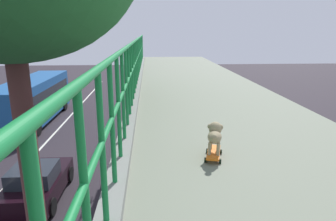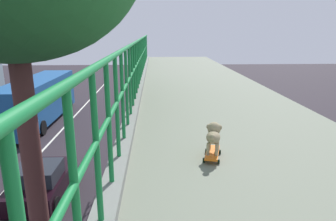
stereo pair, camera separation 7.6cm
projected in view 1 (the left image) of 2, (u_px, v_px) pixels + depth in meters
name	position (u px, v px, depth m)	size (l,w,h in m)	color
car_black_fifth	(37.00, 183.00, 12.01)	(1.99, 3.81, 1.49)	black
city_bus	(33.00, 99.00, 21.65)	(2.57, 10.36, 3.19)	#194C8A
toy_skateboard	(214.00, 153.00, 3.48)	(0.27, 0.45, 0.08)	orange
small_dog	(215.00, 134.00, 3.44)	(0.22, 0.36, 0.33)	#9C8A66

